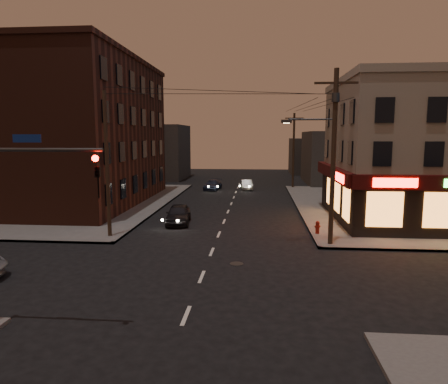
# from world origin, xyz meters

# --- Properties ---
(ground) EXTENTS (120.00, 120.00, 0.00)m
(ground) POSITION_xyz_m (0.00, 0.00, 0.00)
(ground) COLOR black
(ground) RESTS_ON ground
(sidewalk_ne) EXTENTS (24.00, 28.00, 0.15)m
(sidewalk_ne) POSITION_xyz_m (18.00, 19.00, 0.07)
(sidewalk_ne) COLOR #514F4C
(sidewalk_ne) RESTS_ON ground
(sidewalk_nw) EXTENTS (24.00, 28.00, 0.15)m
(sidewalk_nw) POSITION_xyz_m (-18.00, 19.00, 0.07)
(sidewalk_nw) COLOR #514F4C
(sidewalk_nw) RESTS_ON ground
(pizza_building) EXTENTS (15.85, 12.85, 10.50)m
(pizza_building) POSITION_xyz_m (15.93, 13.43, 5.35)
(pizza_building) COLOR gray
(pizza_building) RESTS_ON sidewalk_ne
(brick_apartment) EXTENTS (12.00, 20.00, 13.00)m
(brick_apartment) POSITION_xyz_m (-14.50, 19.00, 6.65)
(brick_apartment) COLOR #442015
(brick_apartment) RESTS_ON sidewalk_nw
(bg_building_ne_a) EXTENTS (10.00, 12.00, 7.00)m
(bg_building_ne_a) POSITION_xyz_m (14.00, 38.00, 3.50)
(bg_building_ne_a) COLOR #3F3D3A
(bg_building_ne_a) RESTS_ON ground
(bg_building_nw) EXTENTS (9.00, 10.00, 8.00)m
(bg_building_nw) POSITION_xyz_m (-13.00, 42.00, 4.00)
(bg_building_nw) COLOR #3F3D3A
(bg_building_nw) RESTS_ON ground
(bg_building_ne_b) EXTENTS (8.00, 8.00, 6.00)m
(bg_building_ne_b) POSITION_xyz_m (12.00, 52.00, 3.00)
(bg_building_ne_b) COLOR #3F3D3A
(bg_building_ne_b) RESTS_ON ground
(utility_pole_main) EXTENTS (4.20, 0.44, 10.00)m
(utility_pole_main) POSITION_xyz_m (6.68, 5.80, 5.76)
(utility_pole_main) COLOR #382619
(utility_pole_main) RESTS_ON sidewalk_ne
(utility_pole_far) EXTENTS (0.26, 0.26, 9.00)m
(utility_pole_far) POSITION_xyz_m (6.80, 32.00, 4.65)
(utility_pole_far) COLOR #382619
(utility_pole_far) RESTS_ON sidewalk_ne
(utility_pole_west) EXTENTS (0.24, 0.24, 9.00)m
(utility_pole_west) POSITION_xyz_m (-6.80, 6.50, 4.65)
(utility_pole_west) COLOR #382619
(utility_pole_west) RESTS_ON sidewalk_nw
(traffic_signal) EXTENTS (4.49, 0.32, 6.47)m
(traffic_signal) POSITION_xyz_m (-5.57, -5.60, 4.16)
(traffic_signal) COLOR #333538
(traffic_signal) RESTS_ON ground
(sedan_near) EXTENTS (2.06, 4.27, 1.41)m
(sedan_near) POSITION_xyz_m (-3.31, 11.08, 0.70)
(sedan_near) COLOR black
(sedan_near) RESTS_ON ground
(sedan_mid) EXTENTS (1.66, 3.74, 1.19)m
(sedan_mid) POSITION_xyz_m (1.17, 30.28, 0.60)
(sedan_mid) COLOR gray
(sedan_mid) RESTS_ON ground
(sedan_far) EXTENTS (2.13, 4.23, 1.18)m
(sedan_far) POSITION_xyz_m (-2.90, 29.89, 0.59)
(sedan_far) COLOR #1C2438
(sedan_far) RESTS_ON ground
(fire_hydrant) EXTENTS (0.38, 0.38, 0.84)m
(fire_hydrant) POSITION_xyz_m (6.40, 8.19, 0.61)
(fire_hydrant) COLOR maroon
(fire_hydrant) RESTS_ON sidewalk_ne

